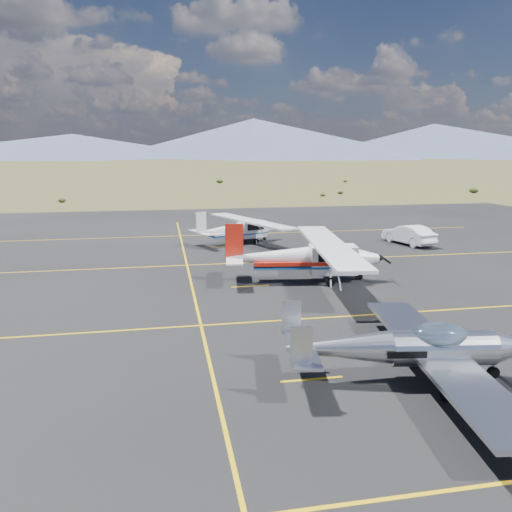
{
  "coord_description": "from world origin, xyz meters",
  "views": [
    {
      "loc": [
        -7.34,
        -17.25,
        6.97
      ],
      "look_at": [
        -2.68,
        7.56,
        1.6
      ],
      "focal_mm": 35.0,
      "sensor_mm": 36.0,
      "label": 1
    }
  ],
  "objects_px": {
    "aircraft_plain": "(239,228)",
    "sedan": "(409,235)",
    "aircraft_cessna": "(306,256)",
    "aircraft_low_wing": "(413,348)"
  },
  "relations": [
    {
      "from": "aircraft_plain",
      "to": "sedan",
      "type": "relative_size",
      "value": 2.25
    },
    {
      "from": "aircraft_cessna",
      "to": "aircraft_low_wing",
      "type": "bearing_deg",
      "value": -82.85
    },
    {
      "from": "aircraft_low_wing",
      "to": "sedan",
      "type": "relative_size",
      "value": 2.32
    },
    {
      "from": "aircraft_low_wing",
      "to": "sedan",
      "type": "xyz_separation_m",
      "value": [
        10.81,
        21.17,
        -0.32
      ]
    },
    {
      "from": "aircraft_low_wing",
      "to": "aircraft_cessna",
      "type": "distance_m",
      "value": 12.12
    },
    {
      "from": "aircraft_cessna",
      "to": "aircraft_plain",
      "type": "distance_m",
      "value": 11.97
    },
    {
      "from": "aircraft_low_wing",
      "to": "aircraft_plain",
      "type": "distance_m",
      "value": 24.0
    },
    {
      "from": "aircraft_cessna",
      "to": "aircraft_plain",
      "type": "relative_size",
      "value": 1.25
    },
    {
      "from": "aircraft_low_wing",
      "to": "aircraft_cessna",
      "type": "height_order",
      "value": "aircraft_cessna"
    },
    {
      "from": "aircraft_low_wing",
      "to": "aircraft_cessna",
      "type": "bearing_deg",
      "value": 97.72
    }
  ]
}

